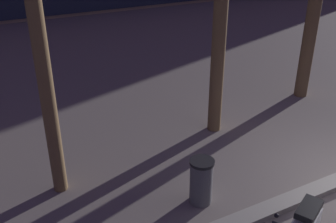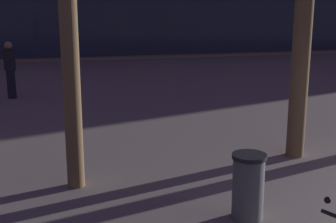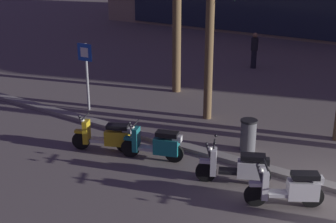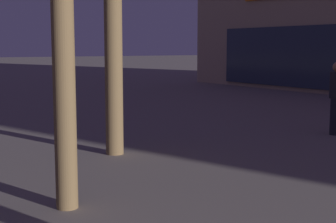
{
  "view_description": "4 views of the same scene",
  "coord_description": "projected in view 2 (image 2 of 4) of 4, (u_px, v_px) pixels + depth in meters",
  "views": [
    {
      "loc": [
        -6.67,
        -3.87,
        5.03
      ],
      "look_at": [
        -3.04,
        2.89,
        1.22
      ],
      "focal_mm": 41.91,
      "sensor_mm": 36.0,
      "label": 1
    },
    {
      "loc": [
        -5.62,
        -4.58,
        3.09
      ],
      "look_at": [
        -3.75,
        3.99,
        0.92
      ],
      "focal_mm": 51.21,
      "sensor_mm": 36.0,
      "label": 2
    },
    {
      "loc": [
        1.87,
        -10.1,
        5.52
      ],
      "look_at": [
        -5.38,
        0.39,
        1.01
      ],
      "focal_mm": 49.88,
      "sensor_mm": 36.0,
      "label": 3
    },
    {
      "loc": [
        0.41,
        0.63,
        2.05
      ],
      "look_at": [
        -4.78,
        4.01,
        1.25
      ],
      "focal_mm": 53.72,
      "sensor_mm": 36.0,
      "label": 4
    }
  ],
  "objects": [
    {
      "name": "litter_bin",
      "position": [
        248.0,
        186.0,
        6.65
      ],
      "size": [
        0.48,
        0.48,
        0.95
      ],
      "color": "#56565B",
      "rests_on": "ground"
    },
    {
      "name": "pedestrian_strolling_near_curb",
      "position": [
        10.0,
        69.0,
        14.28
      ],
      "size": [
        0.34,
        0.34,
        1.71
      ],
      "color": "black",
      "rests_on": "ground"
    }
  ]
}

